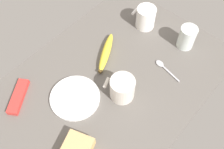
# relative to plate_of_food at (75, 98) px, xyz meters

# --- Properties ---
(tabletop) EXTENTS (0.90, 0.64, 0.02)m
(tabletop) POSITION_rel_plate_of_food_xyz_m (0.15, -0.05, -0.02)
(tabletop) COLOR #5B5651
(tabletop) RESTS_ON ground
(plate_of_food) EXTENTS (0.18, 0.18, 0.01)m
(plate_of_food) POSITION_rel_plate_of_food_xyz_m (0.00, 0.00, 0.00)
(plate_of_food) COLOR white
(plate_of_food) RESTS_ON tabletop
(coffee_mug_black) EXTENTS (0.09, 0.11, 0.09)m
(coffee_mug_black) POSITION_rel_plate_of_food_xyz_m (0.13, -0.12, 0.04)
(coffee_mug_black) COLOR silver
(coffee_mug_black) RESTS_ON tabletop
(coffee_mug_milky) EXTENTS (0.08, 0.10, 0.10)m
(coffee_mug_milky) POSITION_rel_plate_of_food_xyz_m (0.46, 0.03, 0.04)
(coffee_mug_milky) COLOR white
(coffee_mug_milky) RESTS_ON tabletop
(glass_of_milk) EXTENTS (0.07, 0.07, 0.10)m
(glass_of_milk) POSITION_rel_plate_of_food_xyz_m (0.48, -0.16, 0.04)
(glass_of_milk) COLOR silver
(glass_of_milk) RESTS_ON tabletop
(banana) EXTENTS (0.19, 0.12, 0.03)m
(banana) POSITION_rel_plate_of_food_xyz_m (0.22, 0.05, 0.01)
(banana) COLOR yellow
(banana) RESTS_ON tabletop
(spoon) EXTENTS (0.04, 0.13, 0.01)m
(spoon) POSITION_rel_plate_of_food_xyz_m (0.33, -0.17, -0.00)
(spoon) COLOR silver
(spoon) RESTS_ON tabletop
(snack_bar) EXTENTS (0.14, 0.11, 0.02)m
(snack_bar) POSITION_rel_plate_of_food_xyz_m (-0.13, 0.16, 0.00)
(snack_bar) COLOR red
(snack_bar) RESTS_ON tabletop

